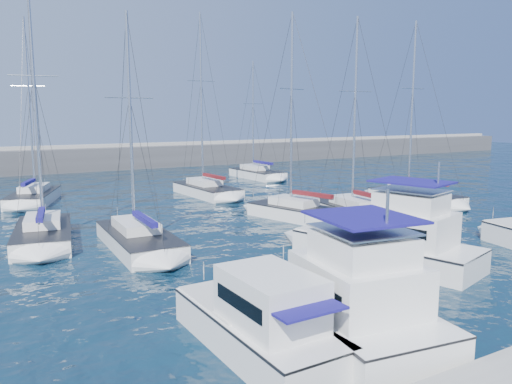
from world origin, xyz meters
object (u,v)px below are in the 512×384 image
motor_yacht_port_inner (347,302)px  sailboat_back_c (257,174)px  sailboat_mid_b (138,240)px  sailboat_back_b (207,190)px  motor_yacht_stbd_inner (392,241)px  sailboat_mid_a (43,234)px  motor_yacht_port_outer (260,325)px  sailboat_back_a (33,197)px  sailboat_mid_c (298,212)px  sailboat_mid_e (415,197)px  sailboat_mid_d (359,213)px

motor_yacht_port_inner → sailboat_back_c: sailboat_back_c is taller
sailboat_mid_b → sailboat_back_b: 18.64m
motor_yacht_stbd_inner → sailboat_back_c: size_ratio=0.71×
sailboat_mid_a → motor_yacht_port_outer: bearing=-68.1°
sailboat_back_c → sailboat_mid_b: bearing=-135.0°
sailboat_mid_a → sailboat_back_c: 32.90m
sailboat_mid_b → sailboat_back_c: (21.57, 24.10, 0.01)m
motor_yacht_port_outer → motor_yacht_port_inner: motor_yacht_port_inner is taller
motor_yacht_port_outer → sailboat_back_a: bearing=94.2°
motor_yacht_port_outer → sailboat_mid_b: sailboat_mid_b is taller
motor_yacht_stbd_inner → sailboat_back_b: sailboat_back_b is taller
sailboat_mid_c → sailboat_back_b: sailboat_back_b is taller
motor_yacht_stbd_inner → sailboat_mid_a: (-14.81, 13.16, -0.60)m
motor_yacht_port_inner → sailboat_mid_e: 27.77m
sailboat_mid_d → sailboat_back_b: size_ratio=0.86×
motor_yacht_stbd_inner → sailboat_back_c: 35.11m
sailboat_mid_a → sailboat_mid_b: sailboat_mid_a is taller
sailboat_mid_a → sailboat_back_c: bearing=46.8°
sailboat_mid_d → sailboat_mid_a: bearing=173.6°
sailboat_back_a → sailboat_mid_e: bearing=-10.4°
motor_yacht_stbd_inner → sailboat_back_c: bearing=54.9°
sailboat_mid_e → motor_yacht_stbd_inner: bearing=-142.9°
motor_yacht_stbd_inner → sailboat_mid_a: 19.82m
sailboat_mid_c → sailboat_back_a: (-15.80, 16.68, 0.01)m
sailboat_mid_a → sailboat_back_c: size_ratio=1.11×
motor_yacht_port_outer → sailboat_mid_a: (-4.12, 18.22, -0.41)m
sailboat_back_a → sailboat_back_c: size_ratio=1.13×
sailboat_back_a → sailboat_back_c: 25.59m
sailboat_mid_b → sailboat_back_a: bearing=101.9°
sailboat_mid_b → sailboat_back_c: bearing=49.6°
motor_yacht_stbd_inner → sailboat_back_b: 24.22m
sailboat_back_c → sailboat_mid_d: bearing=-106.0°
sailboat_mid_d → sailboat_back_b: bearing=113.4°
sailboat_mid_d → motor_yacht_port_outer: bearing=-134.3°
motor_yacht_stbd_inner → sailboat_back_a: (-13.79, 27.94, -0.59)m
sailboat_mid_d → sailboat_back_c: sailboat_mid_d is taller
motor_yacht_port_outer → sailboat_back_b: bearing=67.7°
sailboat_mid_b → sailboat_back_a: size_ratio=0.85×
sailboat_mid_b → sailboat_back_b: bearing=55.3°
motor_yacht_port_outer → motor_yacht_port_inner: 3.29m
sailboat_mid_a → sailboat_mid_d: bearing=-2.5°
sailboat_mid_b → sailboat_mid_e: bearing=7.5°
motor_yacht_port_outer → sailboat_mid_e: size_ratio=0.46×
sailboat_mid_a → sailboat_mid_c: (16.83, -1.90, -0.00)m
motor_yacht_stbd_inner → sailboat_mid_b: (-10.33, 9.15, -0.63)m
motor_yacht_port_inner → motor_yacht_stbd_inner: (7.42, 5.30, -0.00)m
sailboat_mid_a → sailboat_mid_e: sailboat_mid_a is taller
sailboat_back_b → sailboat_mid_c: bearing=-87.8°
sailboat_back_a → motor_yacht_port_inner: bearing=-59.8°
motor_yacht_port_outer → sailboat_mid_d: bearing=39.4°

